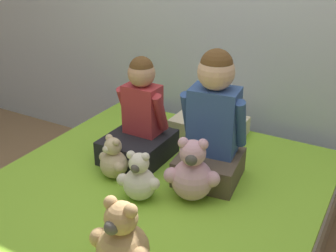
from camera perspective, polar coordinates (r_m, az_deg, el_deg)
bed at (r=2.27m, az=-3.53°, el=-14.10°), size 1.68×2.01×0.44m
child_on_left at (r=2.40m, az=-3.84°, el=0.31°), size 0.34×0.39×0.60m
child_on_right at (r=2.17m, az=6.06°, el=0.20°), size 0.36×0.36×0.70m
teddy_bear_held_by_left_child at (r=2.26m, az=-7.39°, el=-4.62°), size 0.19×0.15×0.24m
teddy_bear_held_by_right_child at (r=2.06m, az=3.29°, el=-6.47°), size 0.26×0.21×0.33m
teddy_bear_between_children at (r=2.07m, az=-3.98°, el=-7.20°), size 0.21×0.16×0.26m
teddy_bear_at_foot_of_bed at (r=1.67m, az=-6.23°, el=-15.42°), size 0.28×0.21×0.33m
pillow_at_headboard at (r=2.74m, az=5.60°, el=-0.05°), size 0.44×0.32×0.11m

